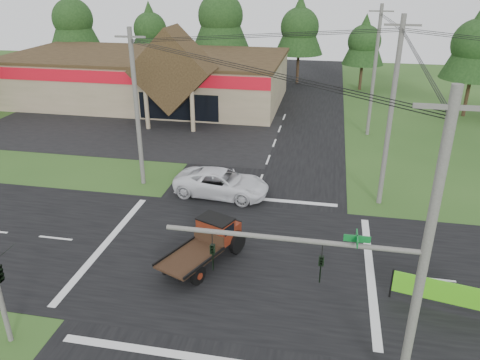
# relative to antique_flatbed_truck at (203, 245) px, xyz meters

# --- Properties ---
(ground) EXTENTS (120.00, 120.00, 0.00)m
(ground) POSITION_rel_antique_flatbed_truck_xyz_m (1.26, 0.75, -1.08)
(ground) COLOR #294E1B
(ground) RESTS_ON ground
(road_ns) EXTENTS (12.00, 120.00, 0.02)m
(road_ns) POSITION_rel_antique_flatbed_truck_xyz_m (1.26, 0.75, -1.07)
(road_ns) COLOR black
(road_ns) RESTS_ON ground
(road_ew) EXTENTS (120.00, 12.00, 0.02)m
(road_ew) POSITION_rel_antique_flatbed_truck_xyz_m (1.26, 0.75, -1.07)
(road_ew) COLOR black
(road_ew) RESTS_ON ground
(parking_apron) EXTENTS (28.00, 14.00, 0.02)m
(parking_apron) POSITION_rel_antique_flatbed_truck_xyz_m (-12.74, 19.75, -1.07)
(parking_apron) COLOR black
(parking_apron) RESTS_ON ground
(cvs_building) EXTENTS (30.40, 18.20, 9.19)m
(cvs_building) POSITION_rel_antique_flatbed_truck_xyz_m (-14.44, 30.32, 1.70)
(cvs_building) COLOR gray
(cvs_building) RESTS_ON ground
(traffic_signal_mast) EXTENTS (8.12, 0.24, 7.00)m
(traffic_signal_mast) POSITION_rel_antique_flatbed_truck_xyz_m (7.08, -6.75, 3.34)
(traffic_signal_mast) COLOR #595651
(traffic_signal_mast) RESTS_ON ground
(utility_pole_nr) EXTENTS (2.00, 0.30, 11.00)m
(utility_pole_nr) POSITION_rel_antique_flatbed_truck_xyz_m (8.76, -6.75, 4.56)
(utility_pole_nr) COLOR #595651
(utility_pole_nr) RESTS_ON ground
(utility_pole_nw) EXTENTS (2.00, 0.30, 10.50)m
(utility_pole_nw) POSITION_rel_antique_flatbed_truck_xyz_m (-6.74, 8.75, 4.30)
(utility_pole_nw) COLOR #595651
(utility_pole_nw) RESTS_ON ground
(utility_pole_ne) EXTENTS (2.00, 0.30, 11.50)m
(utility_pole_ne) POSITION_rel_antique_flatbed_truck_xyz_m (9.26, 8.75, 4.81)
(utility_pole_ne) COLOR #595651
(utility_pole_ne) RESTS_ON ground
(utility_pole_n) EXTENTS (2.00, 0.30, 11.20)m
(utility_pole_n) POSITION_rel_antique_flatbed_truck_xyz_m (9.26, 22.75, 4.66)
(utility_pole_n) COLOR #595651
(utility_pole_n) RESTS_ON ground
(tree_row_a) EXTENTS (6.72, 6.72, 12.12)m
(tree_row_a) POSITION_rel_antique_flatbed_truck_xyz_m (-28.74, 40.75, 6.97)
(tree_row_a) COLOR #332316
(tree_row_a) RESTS_ON ground
(tree_row_b) EXTENTS (5.60, 5.60, 10.10)m
(tree_row_b) POSITION_rel_antique_flatbed_truck_xyz_m (-18.74, 42.75, 5.62)
(tree_row_b) COLOR #332316
(tree_row_b) RESTS_ON ground
(tree_row_c) EXTENTS (7.28, 7.28, 13.13)m
(tree_row_c) POSITION_rel_antique_flatbed_truck_xyz_m (-8.74, 41.75, 7.64)
(tree_row_c) COLOR #332316
(tree_row_c) RESTS_ON ground
(tree_row_d) EXTENTS (6.16, 6.16, 11.11)m
(tree_row_d) POSITION_rel_antique_flatbed_truck_xyz_m (1.26, 42.75, 6.29)
(tree_row_d) COLOR #332316
(tree_row_d) RESTS_ON ground
(tree_row_e) EXTENTS (5.04, 5.04, 9.09)m
(tree_row_e) POSITION_rel_antique_flatbed_truck_xyz_m (9.26, 40.75, 4.95)
(tree_row_e) COLOR #332316
(tree_row_e) RESTS_ON ground
(tree_side_ne) EXTENTS (6.16, 6.16, 11.11)m
(tree_side_ne) POSITION_rel_antique_flatbed_truck_xyz_m (19.26, 30.75, 6.29)
(tree_side_ne) COLOR #332316
(tree_side_ne) RESTS_ON ground
(antique_flatbed_truck) EXTENTS (3.87, 5.54, 2.17)m
(antique_flatbed_truck) POSITION_rel_antique_flatbed_truck_xyz_m (0.00, 0.00, 0.00)
(antique_flatbed_truck) COLOR #52180B
(antique_flatbed_truck) RESTS_ON ground
(roadside_banner) EXTENTS (4.35, 1.00, 1.50)m
(roadside_banner) POSITION_rel_antique_flatbed_truck_xyz_m (11.12, -1.43, -0.33)
(roadside_banner) COLOR #4BB117
(roadside_banner) RESTS_ON ground
(white_pickup) EXTENTS (6.42, 3.41, 1.72)m
(white_pickup) POSITION_rel_antique_flatbed_truck_xyz_m (-0.90, 7.94, -0.22)
(white_pickup) COLOR white
(white_pickup) RESTS_ON ground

